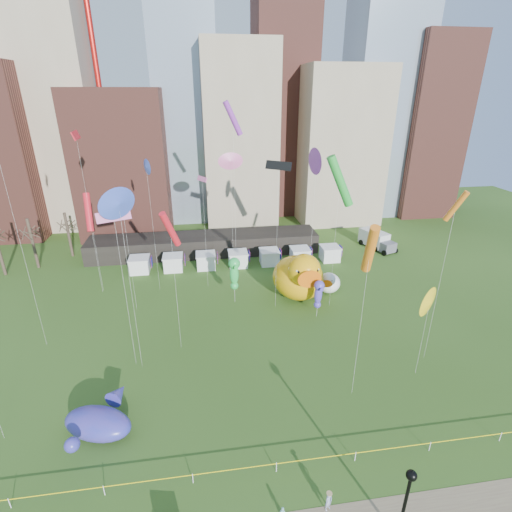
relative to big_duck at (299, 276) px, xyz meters
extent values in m
plane|color=#2E4D18|center=(-7.91, -24.67, -3.24)|extent=(160.00, 160.00, 0.00)
cube|color=gray|center=(-37.91, 37.33, 17.76)|extent=(14.00, 12.00, 42.00)
cube|color=brown|center=(-25.91, 31.33, 9.76)|extent=(16.00, 14.00, 26.00)
cube|color=#8C9EB2|center=(-13.91, 39.33, 24.26)|extent=(12.00, 12.00, 55.00)
cube|color=gray|center=(-3.91, 35.33, 13.76)|extent=(14.00, 14.00, 34.00)
cube|color=brown|center=(6.09, 41.33, 30.76)|extent=(12.00, 12.00, 68.00)
cube|color=gray|center=(16.09, 33.33, 11.76)|extent=(16.00, 14.00, 30.00)
cube|color=#8C9EB2|center=(26.09, 37.33, 20.76)|extent=(14.00, 12.00, 48.00)
cube|color=brown|center=(36.09, 35.33, 14.76)|extent=(12.00, 12.00, 36.00)
cylinder|color=red|center=(-29.91, 39.33, 34.76)|extent=(1.00, 1.00, 76.00)
cylinder|color=red|center=(22.09, 39.33, 34.76)|extent=(1.00, 1.00, 76.00)
cube|color=black|center=(-11.91, 17.33, -1.64)|extent=(38.00, 6.00, 3.20)
cube|color=white|center=(-21.91, 11.33, -2.14)|extent=(2.80, 2.80, 2.20)
cube|color=red|center=(-20.11, 11.33, -1.64)|extent=(0.08, 1.40, 1.60)
cube|color=white|center=(-16.91, 11.33, -2.14)|extent=(2.80, 2.80, 2.20)
cube|color=red|center=(-15.11, 11.33, -1.64)|extent=(0.08, 1.40, 1.60)
cube|color=white|center=(-11.91, 11.33, -2.14)|extent=(2.80, 2.80, 2.20)
cube|color=red|center=(-10.11, 11.33, -1.64)|extent=(0.08, 1.40, 1.60)
cube|color=white|center=(-6.91, 11.33, -2.14)|extent=(2.80, 2.80, 2.20)
cube|color=red|center=(-5.11, 11.33, -1.64)|extent=(0.08, 1.40, 1.60)
cube|color=white|center=(-1.91, 11.33, -2.14)|extent=(2.80, 2.80, 2.20)
cube|color=red|center=(-0.11, 11.33, -1.64)|extent=(0.08, 1.40, 1.60)
cube|color=white|center=(3.09, 11.33, -2.14)|extent=(2.80, 2.80, 2.20)
cube|color=red|center=(4.89, 11.33, -1.64)|extent=(0.08, 1.40, 1.60)
cube|color=white|center=(8.09, 11.33, -2.14)|extent=(2.80, 2.80, 2.20)
cube|color=red|center=(9.89, 11.33, -1.64)|extent=(0.08, 1.40, 1.60)
cylinder|color=#382B21|center=(-37.91, 15.33, 0.76)|extent=(0.44, 0.44, 8.00)
cylinder|color=#382B21|center=(-33.91, 19.33, 0.51)|extent=(0.44, 0.44, 7.50)
cylinder|color=white|center=(-25.91, -24.67, -2.79)|extent=(0.06, 0.06, 0.90)
cylinder|color=white|center=(-19.91, -24.67, -2.79)|extent=(0.06, 0.06, 0.90)
cylinder|color=white|center=(-13.91, -24.67, -2.79)|extent=(0.06, 0.06, 0.90)
cylinder|color=white|center=(-7.91, -24.67, -2.79)|extent=(0.06, 0.06, 0.90)
cylinder|color=white|center=(-1.91, -24.67, -2.79)|extent=(0.06, 0.06, 0.90)
cylinder|color=white|center=(4.09, -24.67, -2.79)|extent=(0.06, 0.06, 0.90)
cylinder|color=white|center=(10.09, -24.67, -2.79)|extent=(0.06, 0.06, 0.90)
cube|color=yellow|center=(-7.91, -24.67, -2.44)|extent=(50.00, 0.02, 0.07)
ellipsoid|color=#F2A60C|center=(-0.02, 0.54, -0.48)|extent=(6.90, 8.03, 5.52)
ellipsoid|color=#F2A60C|center=(-0.10, 3.59, -0.62)|extent=(1.87, 1.47, 2.24)
sphere|color=#F2A60C|center=(0.05, -1.93, 1.74)|extent=(4.26, 4.26, 4.15)
cone|color=orange|center=(0.10, -3.69, 1.60)|extent=(2.33, 1.93, 2.28)
sphere|color=white|center=(-1.05, -3.10, 2.29)|extent=(0.75, 0.75, 0.75)
sphere|color=white|center=(1.23, -3.04, 2.29)|extent=(0.75, 0.75, 0.75)
sphere|color=black|center=(-1.04, -3.45, 2.29)|extent=(0.37, 0.37, 0.37)
sphere|color=black|center=(1.24, -3.39, 2.29)|extent=(0.37, 0.37, 0.37)
ellipsoid|color=white|center=(4.52, 1.16, -1.95)|extent=(4.37, 4.63, 2.58)
ellipsoid|color=white|center=(5.12, 2.45, -2.02)|extent=(1.05, 0.96, 1.04)
sphere|color=white|center=(4.03, 0.11, -0.91)|extent=(2.57, 2.57, 1.94)
cone|color=orange|center=(3.69, -0.63, -0.98)|extent=(1.33, 1.24, 1.07)
sphere|color=white|center=(3.33, -0.15, -0.65)|extent=(0.35, 0.35, 0.35)
sphere|color=white|center=(4.29, -0.59, -0.65)|extent=(0.35, 0.35, 0.35)
sphere|color=black|center=(3.26, -0.30, -0.65)|extent=(0.17, 0.17, 0.17)
sphere|color=black|center=(4.22, -0.74, -0.65)|extent=(0.17, 0.17, 0.17)
cylinder|color=silver|center=(-8.50, 0.24, -1.23)|extent=(0.03, 0.03, 4.01)
ellipsoid|color=green|center=(-8.50, 0.24, 0.77)|extent=(1.25, 1.07, 2.92)
sphere|color=green|center=(-8.50, 0.09, 2.33)|extent=(1.66, 1.66, 1.49)
cone|color=green|center=(-8.50, -0.58, 2.26)|extent=(0.63, 0.99, 0.52)
sphere|color=green|center=(-8.50, 0.29, -0.91)|extent=(1.04, 1.04, 1.04)
cylinder|color=silver|center=(1.10, -4.81, -1.73)|extent=(0.03, 0.03, 3.01)
ellipsoid|color=#5140C1|center=(1.10, -4.81, -0.22)|extent=(0.98, 0.81, 2.44)
sphere|color=#5140C1|center=(1.10, -4.96, 1.08)|extent=(1.28, 1.28, 1.24)
cone|color=#5140C1|center=(1.10, -5.52, 1.02)|extent=(0.46, 0.79, 0.44)
sphere|color=#5140C1|center=(1.10, -4.76, -1.62)|extent=(0.87, 0.87, 0.87)
ellipsoid|color=#523BA1|center=(-21.38, -19.25, -2.14)|extent=(6.44, 5.00, 2.19)
cone|color=#523BA1|center=(-20.22, -16.40, -1.81)|extent=(2.09, 2.21, 1.54)
sphere|color=#523BA1|center=(-22.46, -21.89, -1.26)|extent=(1.10, 1.10, 1.10)
cylinder|color=black|center=(-1.36, -30.22, -0.51)|extent=(0.20, 0.20, 5.42)
sphere|color=black|center=(-1.36, -30.22, 2.37)|extent=(0.63, 0.63, 0.63)
cone|color=black|center=(-1.36, -30.22, 2.71)|extent=(0.23, 0.23, 0.28)
cube|color=silver|center=(17.63, 15.86, -1.62)|extent=(4.08, 5.75, 2.61)
cube|color=#595960|center=(18.73, 12.71, -2.14)|extent=(2.88, 2.56, 1.67)
cylinder|color=black|center=(17.02, 13.66, -2.77)|extent=(0.56, 0.97, 0.94)
cylinder|color=black|center=(19.48, 14.52, -2.77)|extent=(0.56, 0.97, 0.94)
cylinder|color=black|center=(15.85, 17.01, -2.77)|extent=(0.56, 0.97, 0.94)
cylinder|color=black|center=(18.31, 17.87, -2.77)|extent=(0.56, 0.97, 0.94)
imported|color=silver|center=(-5.07, -27.87, -2.48)|extent=(0.64, 0.57, 1.48)
imported|color=white|center=(-8.14, -27.87, -2.83)|extent=(0.32, 0.28, 0.78)
cylinder|color=silver|center=(-26.29, 5.58, 2.45)|extent=(0.02, 0.02, 11.37)
cylinder|color=red|center=(-26.29, 5.58, 8.13)|extent=(1.24, 2.89, 4.76)
cylinder|color=silver|center=(-11.84, 5.09, 4.39)|extent=(0.02, 0.02, 15.25)
cube|color=pink|center=(-11.84, 5.09, 12.02)|extent=(1.31, 1.87, 0.63)
cylinder|color=silver|center=(-29.73, -6.09, 8.22)|extent=(0.02, 0.02, 22.91)
cylinder|color=silver|center=(-21.06, 0.42, 3.04)|extent=(0.02, 0.02, 12.55)
cube|color=yellow|center=(-21.06, 0.42, 9.32)|extent=(0.87, 1.93, 0.61)
cylinder|color=silver|center=(-18.53, 5.15, 5.23)|extent=(0.02, 0.02, 16.94)
cone|color=blue|center=(-18.53, 5.15, 13.70)|extent=(0.95, 1.85, 1.91)
cylinder|color=silver|center=(9.87, -14.08, 4.88)|extent=(0.02, 0.02, 16.23)
cylinder|color=orange|center=(9.87, -14.08, 12.99)|extent=(1.60, 1.57, 2.95)
cylinder|color=silver|center=(1.15, -0.67, 5.81)|extent=(0.02, 0.02, 18.10)
cone|color=purple|center=(1.15, -0.67, 14.87)|extent=(0.51, 3.02, 3.00)
cylinder|color=silver|center=(-26.29, 6.02, 7.10)|extent=(0.02, 0.02, 20.68)
cube|color=red|center=(-26.29, 6.02, 17.44)|extent=(0.73, 3.28, 1.00)
cylinder|color=silver|center=(-19.67, -10.69, 4.58)|extent=(0.02, 0.02, 15.64)
cube|color=pink|center=(-19.67, -10.69, 12.40)|extent=(2.84, 1.56, 0.90)
cylinder|color=silver|center=(-3.52, -1.91, 5.74)|extent=(0.02, 0.02, 17.95)
cube|color=black|center=(-3.52, -1.91, 14.71)|extent=(2.71, 2.19, 0.94)
cylinder|color=silver|center=(3.45, -2.59, 4.83)|extent=(0.02, 0.02, 16.14)
cylinder|color=green|center=(3.45, -2.59, 12.90)|extent=(3.56, 1.27, 5.95)
cylinder|color=silver|center=(7.68, -16.28, 0.77)|extent=(0.02, 0.02, 8.01)
cone|color=yellow|center=(7.68, -16.28, 4.77)|extent=(2.21, 1.87, 2.58)
cylinder|color=silver|center=(-19.01, -11.19, 5.19)|extent=(0.02, 0.02, 16.86)
cone|color=blue|center=(-19.01, -11.19, 13.62)|extent=(1.86, 2.33, 2.66)
cylinder|color=silver|center=(0.53, -17.87, 3.89)|extent=(0.02, 0.02, 14.25)
cylinder|color=orange|center=(0.53, -17.87, 11.02)|extent=(1.48, 2.78, 4.55)
cylinder|color=silver|center=(-7.87, 4.02, 8.01)|extent=(0.02, 0.02, 22.50)
cylinder|color=purple|center=(-7.87, 4.02, 19.27)|extent=(2.45, 1.06, 4.03)
cylinder|color=silver|center=(-15.19, -8.72, 3.53)|extent=(0.02, 0.02, 13.52)
cylinder|color=red|center=(-15.19, -8.72, 10.29)|extent=(1.98, 2.09, 3.81)
cylinder|color=silver|center=(-8.17, 5.07, 5.44)|extent=(0.02, 0.02, 17.36)
cone|color=pink|center=(-8.17, 5.07, 14.12)|extent=(2.15, 0.56, 2.13)
camera|label=1|loc=(-12.25, -43.73, 22.34)|focal=27.00mm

